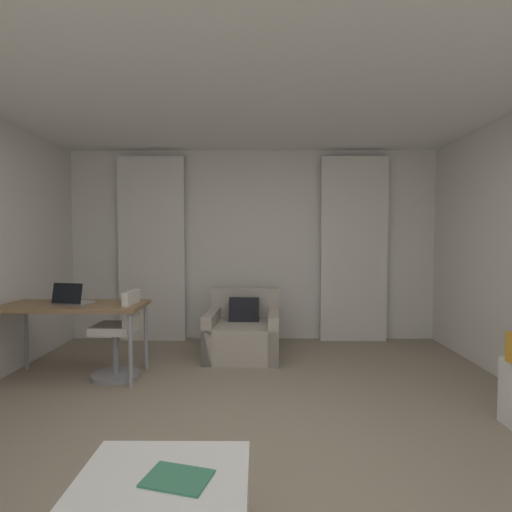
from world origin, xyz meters
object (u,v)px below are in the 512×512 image
Objects in this scene: armchair at (243,334)px; desk_chair at (119,339)px; laptop at (72,300)px; desk at (74,310)px; magazine_open at (177,478)px.

desk_chair reaches higher than armchair.
desk_chair is at bearing 2.40° from laptop.
laptop is (-0.46, -0.02, 0.40)m from desk_chair.
desk is (-1.67, -0.78, 0.42)m from armchair.
magazine_open is (-0.17, -3.13, 0.11)m from armchair.
laptop is (-0.01, -0.02, 0.11)m from desk.
laptop is 2.81m from magazine_open.
armchair is 0.65× the size of desk.
desk is at bearing -179.46° from desk_chair.
desk is at bearing 122.48° from magazine_open.
desk is 0.53m from desk_chair.
desk_chair is at bearing -147.70° from armchair.
desk is 2.80m from magazine_open.
laptop is at bearing 122.89° from magazine_open.
laptop reaches higher than magazine_open.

